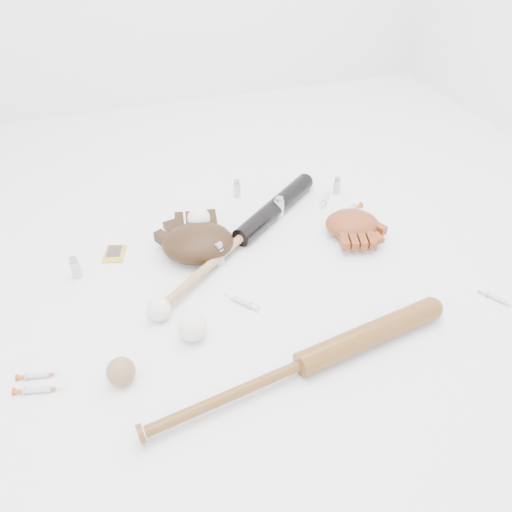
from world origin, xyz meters
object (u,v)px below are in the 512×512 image
object	(u,v)px
bat_wood	(303,364)
glove_dark	(198,242)
bat_dark	(242,237)
pedestal	(200,233)

from	to	relation	value
bat_wood	glove_dark	size ratio (longest dim) A/B	3.24
bat_dark	bat_wood	world-z (taller)	same
glove_dark	pedestal	distance (m)	0.10
bat_dark	bat_wood	size ratio (longest dim) A/B	1.01
bat_dark	pedestal	size ratio (longest dim) A/B	12.56
glove_dark	bat_dark	bearing A→B (deg)	11.28
bat_dark	glove_dark	bearing A→B (deg)	143.43
bat_dark	pedestal	xyz separation A→B (m)	(-0.13, 0.09, -0.01)
glove_dark	bat_wood	bearing A→B (deg)	-66.15
bat_dark	bat_wood	bearing A→B (deg)	-129.21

